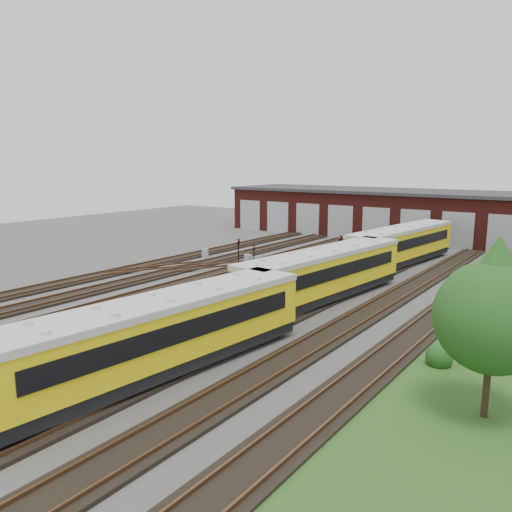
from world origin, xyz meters
The scene contains 15 objects.
ground centered at (0.00, 0.00, 0.00)m, with size 120.00×120.00×0.00m, color #43413E.
track_network centered at (-0.17, 0.59, 0.11)m, with size 30.40×70.00×0.33m.
maintenance_shed centered at (-0.01, 39.97, 3.20)m, with size 51.00×12.50×6.35m.
metro_train centered at (6.00, 5.58, 2.11)m, with size 4.79×49.02×3.47m.
signal_mast_0 centered at (-4.02, 8.20, 2.15)m, with size 0.29×0.27×3.39m.
signal_mast_1 centered at (-3.74, 10.13, 1.66)m, with size 0.25×0.23×2.57m.
signal_mast_2 centered at (2.93, 10.12, 1.81)m, with size 0.24×0.23×2.82m.
signal_mast_3 centered at (2.26, 15.57, 2.15)m, with size 0.30×0.29×3.36m.
relay_cabinet_0 centered at (-12.50, 13.22, 0.48)m, with size 0.57×0.48×0.95m, color #9FA2A4.
relay_cabinet_1 centered at (-6.33, 12.73, 0.53)m, with size 0.63×0.53×1.05m, color #9FA2A4.
relay_cabinet_2 centered at (-4.35, 8.32, 0.47)m, with size 0.56×0.47×0.94m, color #9FA2A4.
relay_cabinet_3 centered at (2.87, 15.80, 0.50)m, with size 0.61×0.50×1.01m, color #9FA2A4.
relay_cabinet_4 centered at (3.74, 21.44, 0.47)m, with size 0.57×0.47×0.95m, color #9FA2A4.
tree_4 centered at (19.39, -5.72, 4.75)m, with size 4.47×4.47×7.40m.
bush_0 centered at (16.39, -1.50, 0.67)m, with size 1.35×1.35×1.35m, color #1C4513.
Camera 1 is at (22.87, -26.02, 10.11)m, focal length 35.00 mm.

